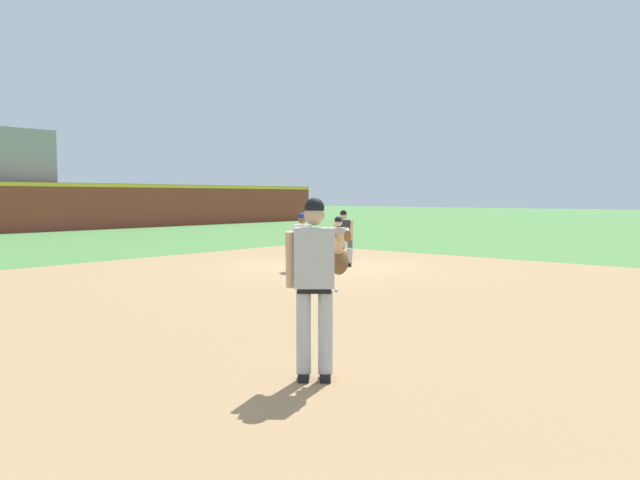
{
  "coord_description": "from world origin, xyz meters",
  "views": [
    {
      "loc": [
        -12.54,
        -10.49,
        1.88
      ],
      "look_at": [
        -5.49,
        -4.5,
        1.22
      ],
      "focal_mm": 35.0,
      "sensor_mm": 36.0,
      "label": 1
    }
  ],
  "objects_px": {
    "pitcher": "(316,277)",
    "umpire": "(343,232)",
    "baserunner": "(302,239)",
    "first_base_bag": "(325,266)",
    "first_baseman": "(339,239)",
    "baseball": "(336,290)"
  },
  "relations": [
    {
      "from": "pitcher",
      "to": "umpire",
      "type": "relative_size",
      "value": 1.27
    },
    {
      "from": "pitcher",
      "to": "first_baseman",
      "type": "bearing_deg",
      "value": 37.37
    },
    {
      "from": "baserunner",
      "to": "umpire",
      "type": "relative_size",
      "value": 1.0
    },
    {
      "from": "first_baseman",
      "to": "baserunner",
      "type": "relative_size",
      "value": 0.92
    },
    {
      "from": "pitcher",
      "to": "first_baseman",
      "type": "distance_m",
      "value": 10.27
    },
    {
      "from": "baseball",
      "to": "first_baseman",
      "type": "distance_m",
      "value": 4.45
    },
    {
      "from": "pitcher",
      "to": "baserunner",
      "type": "xyz_separation_m",
      "value": [
        6.89,
        6.4,
        -0.27
      ]
    },
    {
      "from": "baserunner",
      "to": "first_base_bag",
      "type": "bearing_deg",
      "value": 1.08
    },
    {
      "from": "baseball",
      "to": "baserunner",
      "type": "xyz_separation_m",
      "value": [
        2.19,
        2.88,
        0.76
      ]
    },
    {
      "from": "first_baseman",
      "to": "baserunner",
      "type": "distance_m",
      "value": 1.28
    },
    {
      "from": "pitcher",
      "to": "first_baseman",
      "type": "height_order",
      "value": "pitcher"
    },
    {
      "from": "first_base_bag",
      "to": "umpire",
      "type": "xyz_separation_m",
      "value": [
        2.13,
        1.06,
        0.75
      ]
    },
    {
      "from": "baseball",
      "to": "pitcher",
      "type": "xyz_separation_m",
      "value": [
        -4.69,
        -3.52,
        1.02
      ]
    },
    {
      "from": "baserunner",
      "to": "pitcher",
      "type": "bearing_deg",
      "value": -137.09
    },
    {
      "from": "first_base_bag",
      "to": "pitcher",
      "type": "distance_m",
      "value": 10.16
    },
    {
      "from": "pitcher",
      "to": "umpire",
      "type": "height_order",
      "value": "pitcher"
    },
    {
      "from": "pitcher",
      "to": "umpire",
      "type": "distance_m",
      "value": 12.44
    },
    {
      "from": "first_base_bag",
      "to": "pitcher",
      "type": "relative_size",
      "value": 0.2
    },
    {
      "from": "pitcher",
      "to": "baserunner",
      "type": "height_order",
      "value": "pitcher"
    },
    {
      "from": "first_base_bag",
      "to": "first_baseman",
      "type": "distance_m",
      "value": 0.79
    },
    {
      "from": "first_baseman",
      "to": "umpire",
      "type": "relative_size",
      "value": 0.92
    },
    {
      "from": "baserunner",
      "to": "umpire",
      "type": "distance_m",
      "value": 3.23
    }
  ]
}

